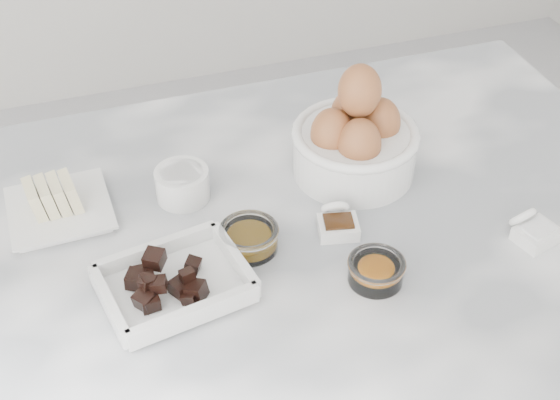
# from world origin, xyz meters

# --- Properties ---
(marble_slab) EXTENTS (1.20, 0.80, 0.04)m
(marble_slab) POSITION_xyz_m (0.00, 0.00, 0.92)
(marble_slab) COLOR silver
(marble_slab) RESTS_ON cabinet
(chocolate_dish) EXTENTS (0.20, 0.17, 0.05)m
(chocolate_dish) POSITION_xyz_m (-0.15, -0.06, 0.96)
(chocolate_dish) COLOR white
(chocolate_dish) RESTS_ON marble_slab
(butter_plate) EXTENTS (0.15, 0.15, 0.06)m
(butter_plate) POSITION_xyz_m (-0.28, 0.15, 0.96)
(butter_plate) COLOR white
(butter_plate) RESTS_ON marble_slab
(sugar_ramekin) EXTENTS (0.08, 0.08, 0.05)m
(sugar_ramekin) POSITION_xyz_m (-0.10, 0.13, 0.97)
(sugar_ramekin) COLOR white
(sugar_ramekin) RESTS_ON marble_slab
(egg_bowl) EXTENTS (0.19, 0.19, 0.18)m
(egg_bowl) POSITION_xyz_m (0.16, 0.11, 1.00)
(egg_bowl) COLOR white
(egg_bowl) RESTS_ON marble_slab
(honey_bowl) EXTENTS (0.08, 0.08, 0.04)m
(honey_bowl) POSITION_xyz_m (-0.04, -0.01, 0.96)
(honey_bowl) COLOR white
(honey_bowl) RESTS_ON marble_slab
(zest_bowl) EXTENTS (0.08, 0.08, 0.03)m
(zest_bowl) POSITION_xyz_m (0.10, -0.12, 0.96)
(zest_bowl) COLOR white
(zest_bowl) RESTS_ON marble_slab
(vanilla_spoon) EXTENTS (0.06, 0.08, 0.04)m
(vanilla_spoon) POSITION_xyz_m (0.09, -0.01, 0.95)
(vanilla_spoon) COLOR white
(vanilla_spoon) RESTS_ON marble_slab
(salt_spoon) EXTENTS (0.07, 0.08, 0.04)m
(salt_spoon) POSITION_xyz_m (0.34, -0.11, 0.95)
(salt_spoon) COLOR white
(salt_spoon) RESTS_ON marble_slab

